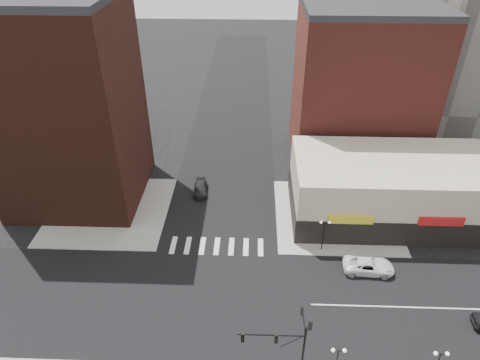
{
  "coord_description": "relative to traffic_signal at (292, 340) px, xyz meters",
  "views": [
    {
      "loc": [
        3.95,
        -28.96,
        33.91
      ],
      "look_at": [
        2.7,
        5.68,
        11.0
      ],
      "focal_mm": 32.0,
      "sensor_mm": 36.0,
      "label": 1
    }
  ],
  "objects": [
    {
      "name": "ground",
      "position": [
        -7.24,
        7.83,
        -4.96
      ],
      "size": [
        240.0,
        240.0,
        0.0
      ],
      "primitive_type": "plane",
      "color": "black",
      "rests_on": "ground"
    },
    {
      "name": "road_ew",
      "position": [
        -7.24,
        7.83,
        -4.95
      ],
      "size": [
        200.0,
        14.0,
        0.02
      ],
      "primitive_type": "cube",
      "color": "black",
      "rests_on": "ground"
    },
    {
      "name": "road_ns",
      "position": [
        -7.24,
        7.83,
        -4.95
      ],
      "size": [
        14.0,
        200.0,
        0.02
      ],
      "primitive_type": "cube",
      "color": "black",
      "rests_on": "ground"
    },
    {
      "name": "sidewalk_nw",
      "position": [
        -21.74,
        22.33,
        -4.9
      ],
      "size": [
        15.0,
        15.0,
        0.12
      ],
      "primitive_type": "cube",
      "color": "gray",
      "rests_on": "ground"
    },
    {
      "name": "sidewalk_ne",
      "position": [
        7.26,
        22.33,
        -4.9
      ],
      "size": [
        15.0,
        15.0,
        0.12
      ],
      "primitive_type": "cube",
      "color": "gray",
      "rests_on": "ground"
    },
    {
      "name": "building_nw",
      "position": [
        -26.24,
        26.33,
        7.54
      ],
      "size": [
        16.0,
        15.0,
        25.0
      ],
      "primitive_type": "cube",
      "color": "#371911",
      "rests_on": "ground"
    },
    {
      "name": "building_nw_low",
      "position": [
        -39.24,
        41.83,
        1.04
      ],
      "size": [
        20.0,
        18.0,
        12.0
      ],
      "primitive_type": "cube",
      "color": "#371911",
      "rests_on": "ground"
    },
    {
      "name": "building_ne_midrise",
      "position": [
        11.76,
        37.33,
        6.04
      ],
      "size": [
        18.0,
        15.0,
        22.0
      ],
      "primitive_type": "cube",
      "color": "maroon",
      "rests_on": "ground"
    },
    {
      "name": "building_ne_row",
      "position": [
        13.76,
        22.83,
        -1.66
      ],
      "size": [
        24.2,
        12.2,
        8.0
      ],
      "color": "#C2B29A",
      "rests_on": "ground"
    },
    {
      "name": "traffic_signal",
      "position": [
        0.0,
        0.0,
        0.0
      ],
      "size": [
        5.59,
        3.09,
        7.77
      ],
      "color": "black",
      "rests_on": "ground"
    },
    {
      "name": "street_lamp_se_a",
      "position": [
        3.76,
        -0.17,
        -1.67
      ],
      "size": [
        1.22,
        0.32,
        4.16
      ],
      "color": "black",
      "rests_on": "sidewalk_se"
    },
    {
      "name": "street_lamp_se_b",
      "position": [
        11.76,
        -0.17,
        -1.67
      ],
      "size": [
        1.22,
        0.32,
        4.16
      ],
      "color": "black",
      "rests_on": "sidewalk_se"
    },
    {
      "name": "street_lamp_ne",
      "position": [
        4.76,
        15.83,
        -1.67
      ],
      "size": [
        1.22,
        0.32,
        4.16
      ],
      "color": "black",
      "rests_on": "sidewalk_ne"
    },
    {
      "name": "white_suv",
      "position": [
        9.4,
        12.71,
        -4.21
      ],
      "size": [
        5.54,
        2.74,
        1.51
      ],
      "primitive_type": "imported",
      "rotation": [
        0.0,
        0.0,
        1.53
      ],
      "color": "white",
      "rests_on": "ground"
    },
    {
      "name": "dark_sedan_north",
      "position": [
        -10.46,
        26.88,
        -4.33
      ],
      "size": [
        2.11,
        4.49,
        1.27
      ],
      "primitive_type": "imported",
      "rotation": [
        0.0,
        0.0,
        0.08
      ],
      "color": "black",
      "rests_on": "ground"
    }
  ]
}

